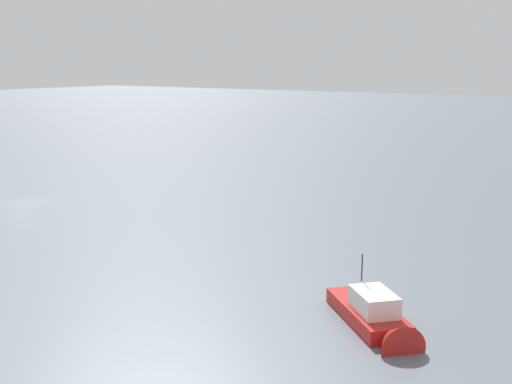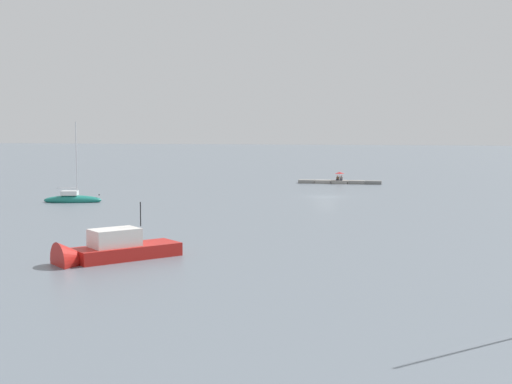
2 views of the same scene
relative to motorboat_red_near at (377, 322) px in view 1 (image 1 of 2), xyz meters
The scene contains 2 objects.
ground_plane 45.04m from the motorboat_red_near, 102.15° to the right, with size 500.00×500.00×0.00m, color slate.
motorboat_red_near is the anchor object (origin of this frame).
Camera 1 is at (41.45, 58.09, 14.38)m, focal length 46.89 mm.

